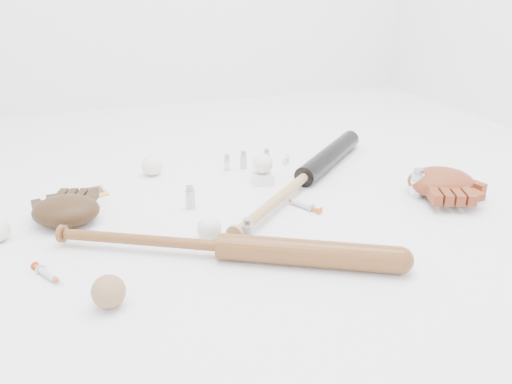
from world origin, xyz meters
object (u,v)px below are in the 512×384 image
object	(u,v)px
bat_dark	(305,176)
pedestal	(263,178)
bat_wood	(222,246)
glove_dark	(66,210)

from	to	relation	value
bat_dark	pedestal	bearing A→B (deg)	106.32
pedestal	bat_wood	bearing A→B (deg)	-121.90
bat_dark	glove_dark	world-z (taller)	glove_dark
bat_wood	pedestal	world-z (taller)	bat_wood
glove_dark	pedestal	size ratio (longest dim) A/B	3.45
glove_dark	pedestal	world-z (taller)	glove_dark
bat_wood	glove_dark	world-z (taller)	glove_dark
glove_dark	pedestal	xyz separation A→B (m)	(0.65, 0.10, -0.02)
glove_dark	bat_wood	bearing A→B (deg)	-23.83
bat_dark	pedestal	size ratio (longest dim) A/B	15.06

